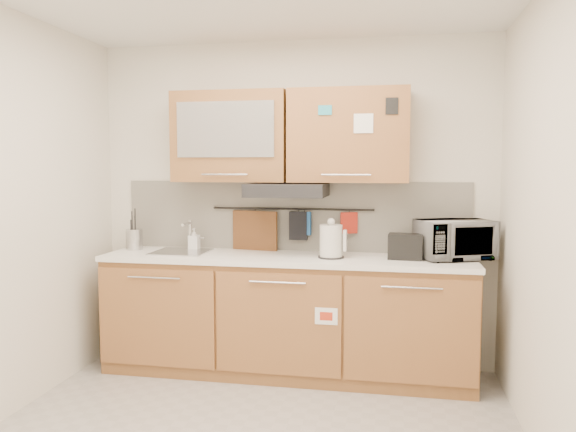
% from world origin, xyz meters
% --- Properties ---
extents(wall_back, '(3.20, 0.00, 3.20)m').
position_xyz_m(wall_back, '(0.00, 1.50, 1.30)').
color(wall_back, silver).
rests_on(wall_back, ground).
extents(wall_right, '(0.00, 3.00, 3.00)m').
position_xyz_m(wall_right, '(1.60, 0.00, 1.30)').
color(wall_right, silver).
rests_on(wall_right, ground).
extents(base_cabinet, '(2.80, 0.64, 0.88)m').
position_xyz_m(base_cabinet, '(0.00, 1.19, 0.41)').
color(base_cabinet, '#965C35').
rests_on(base_cabinet, floor).
extents(countertop, '(2.82, 0.62, 0.04)m').
position_xyz_m(countertop, '(0.00, 1.19, 0.90)').
color(countertop, white).
rests_on(countertop, base_cabinet).
extents(backsplash, '(2.80, 0.02, 0.56)m').
position_xyz_m(backsplash, '(0.00, 1.49, 1.20)').
color(backsplash, silver).
rests_on(backsplash, countertop).
extents(upper_cabinets, '(1.82, 0.37, 0.70)m').
position_xyz_m(upper_cabinets, '(-0.00, 1.32, 1.83)').
color(upper_cabinets, '#965C35').
rests_on(upper_cabinets, wall_back).
extents(range_hood, '(0.60, 0.46, 0.10)m').
position_xyz_m(range_hood, '(0.00, 1.25, 1.42)').
color(range_hood, black).
rests_on(range_hood, upper_cabinets).
extents(sink, '(0.42, 0.40, 0.26)m').
position_xyz_m(sink, '(-0.85, 1.21, 0.92)').
color(sink, silver).
rests_on(sink, countertop).
extents(utensil_rail, '(1.30, 0.02, 0.02)m').
position_xyz_m(utensil_rail, '(0.00, 1.45, 1.26)').
color(utensil_rail, black).
rests_on(utensil_rail, backsplash).
extents(utensil_crock, '(0.16, 0.16, 0.34)m').
position_xyz_m(utensil_crock, '(-1.28, 1.28, 1.01)').
color(utensil_crock, '#B2B3B6').
rests_on(utensil_crock, countertop).
extents(kettle, '(0.22, 0.19, 0.30)m').
position_xyz_m(kettle, '(0.35, 1.15, 1.04)').
color(kettle, silver).
rests_on(kettle, countertop).
extents(toaster, '(0.26, 0.17, 0.19)m').
position_xyz_m(toaster, '(0.89, 1.20, 1.02)').
color(toaster, black).
rests_on(toaster, countertop).
extents(microwave, '(0.62, 0.53, 0.29)m').
position_xyz_m(microwave, '(1.25, 1.29, 1.06)').
color(microwave, '#999999').
rests_on(microwave, countertop).
extents(soap_bottle, '(0.08, 0.08, 0.18)m').
position_xyz_m(soap_bottle, '(-0.79, 1.35, 1.01)').
color(soap_bottle, '#999999').
rests_on(soap_bottle, countertop).
extents(cutting_board, '(0.38, 0.10, 0.48)m').
position_xyz_m(cutting_board, '(-0.30, 1.44, 1.00)').
color(cutting_board, brown).
rests_on(cutting_board, utensil_rail).
extents(oven_mitt, '(0.11, 0.05, 0.19)m').
position_xyz_m(oven_mitt, '(0.10, 1.44, 1.15)').
color(oven_mitt, '#205397').
rests_on(oven_mitt, utensil_rail).
extents(dark_pouch, '(0.15, 0.05, 0.23)m').
position_xyz_m(dark_pouch, '(0.05, 1.44, 1.13)').
color(dark_pouch, black).
rests_on(dark_pouch, utensil_rail).
extents(pot_holder, '(0.13, 0.07, 0.17)m').
position_xyz_m(pot_holder, '(0.46, 1.44, 1.16)').
color(pot_holder, '#AC2417').
rests_on(pot_holder, utensil_rail).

